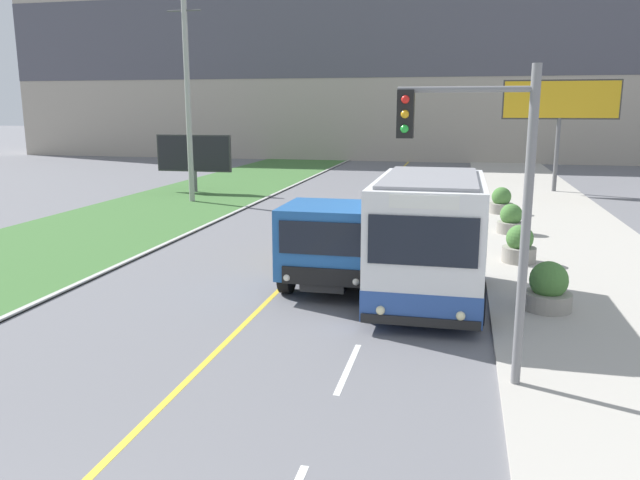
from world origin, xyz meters
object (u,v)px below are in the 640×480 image
Objects in this scene: billboard_small at (194,154)px; dump_truck at (337,242)px; planter_round_third at (511,220)px; planter_round_far at (501,202)px; billboard_large at (560,104)px; planter_round_second at (519,246)px; city_bus at (428,240)px; planter_round_near at (548,289)px; utility_pole_far at (188,95)px; traffic_light_mast at (487,187)px.

dump_truck is at bearing -55.60° from billboard_small.
planter_round_far reaches higher than planter_round_third.
dump_truck is 23.79m from billboard_large.
planter_round_second reaches higher than planter_round_third.
city_bus is 1.20× the size of billboard_small.
planter_round_near is 0.99× the size of planter_round_far.
billboard_small is at bearing -167.63° from billboard_large.
planter_round_near is 4.80m from planter_round_second.
billboard_small is at bearing 111.26° from utility_pole_far.
billboard_small is at bearing 140.93° from planter_round_second.
traffic_light_mast is 4.68× the size of planter_round_second.
billboard_small reaches higher than planter_round_third.
traffic_light_mast is at bearing -99.06° from planter_round_second.
planter_round_second is (-0.27, 4.80, 0.00)m from planter_round_near.
planter_round_far is (5.14, 13.12, -0.61)m from dump_truck.
billboard_large is 10.40m from planter_round_far.
utility_pole_far reaches higher than traffic_light_mast.
billboard_small is 21.99m from planter_round_second.
city_bus is at bearing 175.84° from planter_round_near.
city_bus is 4.56× the size of planter_round_near.
planter_round_far is (15.64, -0.70, -4.89)m from utility_pole_far.
dump_truck is at bearing -122.14° from planter_round_third.
traffic_light_mast reaches higher than planter_round_far.
billboard_small is at bearing 128.06° from city_bus.
billboard_small reaches higher than planter_round_near.
city_bus reaches higher than dump_truck.
utility_pole_far is 24.22m from traffic_light_mast.
city_bus is 23.38m from billboard_small.
planter_round_third is at bearing 57.86° from dump_truck.
city_bus is at bearing -106.06° from planter_round_third.
billboard_small is (-20.49, -4.49, -2.85)m from billboard_large.
planter_round_second is at bearing -33.32° from utility_pole_far.
traffic_light_mast is 27.85m from billboard_small.
billboard_large is 5.60× the size of planter_round_third.
billboard_large reaches higher than planter_round_third.
utility_pole_far is 1.96× the size of traffic_light_mast.
planter_round_far is at bearing 91.10° from planter_round_near.
planter_round_far is at bearing 90.06° from planter_round_second.
traffic_light_mast is at bearing -56.03° from billboard_small.
utility_pole_far is 9.07× the size of planter_round_far.
billboard_small reaches higher than city_bus.
dump_truck reaches higher than planter_round_near.
city_bus reaches higher than planter_round_far.
city_bus is 4.50× the size of planter_round_far.
planter_round_second is (1.48, 9.25, -2.94)m from traffic_light_mast.
billboard_large is (4.94, 27.57, 1.53)m from traffic_light_mast.
billboard_small is at bearing 166.05° from planter_round_far.
dump_truck is 0.98× the size of billboard_large.
planter_round_far is (-0.09, 4.80, 0.02)m from planter_round_third.
billboard_large is at bearing 75.12° from city_bus.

